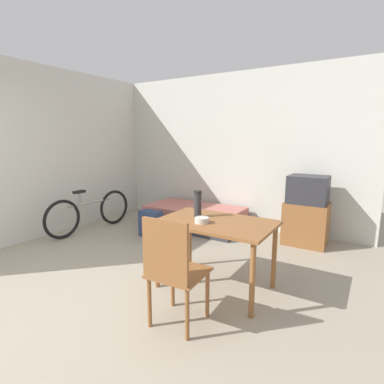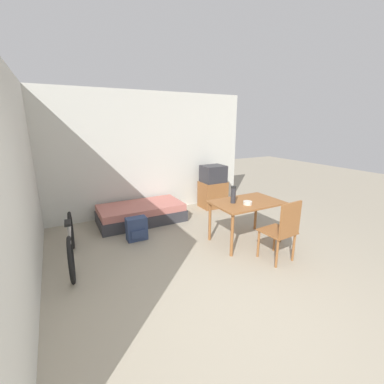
{
  "view_description": "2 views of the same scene",
  "coord_description": "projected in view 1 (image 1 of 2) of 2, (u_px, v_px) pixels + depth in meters",
  "views": [
    {
      "loc": [
        2.45,
        -1.16,
        1.58
      ],
      "look_at": [
        0.47,
        2.04,
        0.9
      ],
      "focal_mm": 28.0,
      "sensor_mm": 36.0,
      "label": 1
    },
    {
      "loc": [
        -1.71,
        -1.74,
        2.05
      ],
      "look_at": [
        0.27,
        1.94,
        0.9
      ],
      "focal_mm": 24.0,
      "sensor_mm": 36.0,
      "label": 2
    }
  ],
  "objects": [
    {
      "name": "thermos_flask",
      "position": [
        198.0,
        203.0,
        3.24
      ],
      "size": [
        0.09,
        0.09,
        0.29
      ],
      "color": "#2D2D33",
      "rests_on": "dining_table"
    },
    {
      "name": "tv",
      "position": [
        307.0,
        212.0,
        4.44
      ],
      "size": [
        0.61,
        0.47,
        1.04
      ],
      "color": "brown",
      "rests_on": "ground_plane"
    },
    {
      "name": "ground_plane",
      "position": [
        18.0,
        328.0,
        2.53
      ],
      "size": [
        20.0,
        20.0,
        0.0
      ],
      "primitive_type": "plane",
      "color": "#9E937F"
    },
    {
      "name": "wall_back",
      "position": [
        222.0,
        151.0,
        5.49
      ],
      "size": [
        5.14,
        0.06,
        2.7
      ],
      "color": "silver",
      "rests_on": "ground_plane"
    },
    {
      "name": "wooden_chair",
      "position": [
        172.0,
        267.0,
        2.44
      ],
      "size": [
        0.47,
        0.47,
        0.97
      ],
      "color": "brown",
      "rests_on": "ground_plane"
    },
    {
      "name": "dining_table",
      "position": [
        216.0,
        229.0,
        3.11
      ],
      "size": [
        1.18,
        0.77,
        0.73
      ],
      "color": "brown",
      "rests_on": "ground_plane"
    },
    {
      "name": "backpack",
      "position": [
        150.0,
        224.0,
        4.85
      ],
      "size": [
        0.36,
        0.23,
        0.42
      ],
      "color": "navy",
      "rests_on": "ground_plane"
    },
    {
      "name": "daybed",
      "position": [
        194.0,
        217.0,
        5.35
      ],
      "size": [
        1.76,
        0.91,
        0.38
      ],
      "color": "#333338",
      "rests_on": "ground_plane"
    },
    {
      "name": "bicycle",
      "position": [
        90.0,
        212.0,
        5.12
      ],
      "size": [
        0.16,
        1.67,
        0.73
      ],
      "color": "black",
      "rests_on": "ground_plane"
    },
    {
      "name": "wall_left",
      "position": [
        56.0,
        152.0,
        4.96
      ],
      "size": [
        0.06,
        4.8,
        2.7
      ],
      "color": "silver",
      "rests_on": "ground_plane"
    },
    {
      "name": "mate_bowl",
      "position": [
        202.0,
        220.0,
        3.02
      ],
      "size": [
        0.14,
        0.14,
        0.06
      ],
      "color": "beige",
      "rests_on": "dining_table"
    }
  ]
}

